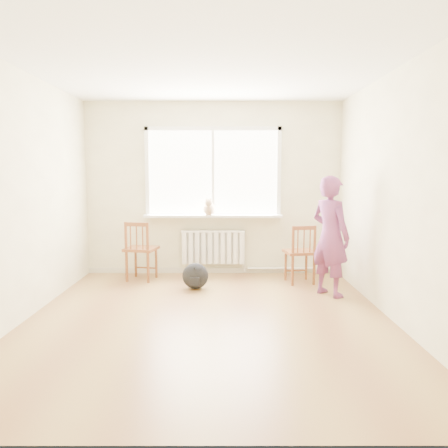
{
  "coord_description": "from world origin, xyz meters",
  "views": [
    {
      "loc": [
        0.17,
        -4.65,
        1.59
      ],
      "look_at": [
        0.17,
        1.2,
        0.91
      ],
      "focal_mm": 35.0,
      "sensor_mm": 36.0,
      "label": 1
    }
  ],
  "objects_px": {
    "chair_left": "(140,251)",
    "chair_right": "(301,254)",
    "cat": "(209,208)",
    "backpack": "(195,276)",
    "person": "(330,236)"
  },
  "relations": [
    {
      "from": "chair_right",
      "to": "person",
      "type": "bearing_deg",
      "value": 103.74
    },
    {
      "from": "chair_left",
      "to": "backpack",
      "type": "xyz_separation_m",
      "value": [
        0.85,
        -0.47,
        -0.27
      ]
    },
    {
      "from": "cat",
      "to": "backpack",
      "type": "distance_m",
      "value": 1.19
    },
    {
      "from": "person",
      "to": "cat",
      "type": "relative_size",
      "value": 3.73
    },
    {
      "from": "chair_right",
      "to": "cat",
      "type": "xyz_separation_m",
      "value": [
        -1.35,
        0.49,
        0.63
      ]
    },
    {
      "from": "person",
      "to": "cat",
      "type": "distance_m",
      "value": 1.98
    },
    {
      "from": "chair_left",
      "to": "backpack",
      "type": "height_order",
      "value": "chair_left"
    },
    {
      "from": "cat",
      "to": "chair_left",
      "type": "bearing_deg",
      "value": -161.64
    },
    {
      "from": "chair_right",
      "to": "person",
      "type": "height_order",
      "value": "person"
    },
    {
      "from": "chair_left",
      "to": "cat",
      "type": "bearing_deg",
      "value": -150.71
    },
    {
      "from": "chair_right",
      "to": "person",
      "type": "distance_m",
      "value": 0.76
    },
    {
      "from": "chair_right",
      "to": "backpack",
      "type": "xyz_separation_m",
      "value": [
        -1.51,
        -0.3,
        -0.25
      ]
    },
    {
      "from": "chair_left",
      "to": "chair_right",
      "type": "bearing_deg",
      "value": -172.27
    },
    {
      "from": "backpack",
      "to": "person",
      "type": "bearing_deg",
      "value": -10.18
    },
    {
      "from": "backpack",
      "to": "chair_right",
      "type": "bearing_deg",
      "value": 11.22
    }
  ]
}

